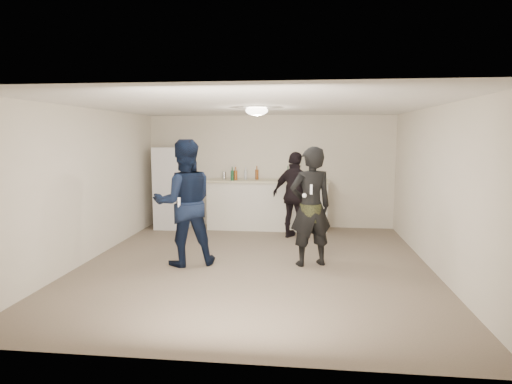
# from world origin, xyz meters

# --- Properties ---
(floor) EXTENTS (6.00, 6.00, 0.00)m
(floor) POSITION_xyz_m (0.00, 0.00, 0.00)
(floor) COLOR #6B5B4C
(floor) RESTS_ON ground
(ceiling) EXTENTS (6.00, 6.00, 0.00)m
(ceiling) POSITION_xyz_m (0.00, 0.00, 2.50)
(ceiling) COLOR silver
(ceiling) RESTS_ON wall_back
(wall_back) EXTENTS (6.00, 0.00, 6.00)m
(wall_back) POSITION_xyz_m (0.00, 3.00, 1.25)
(wall_back) COLOR beige
(wall_back) RESTS_ON floor
(wall_front) EXTENTS (6.00, 0.00, 6.00)m
(wall_front) POSITION_xyz_m (0.00, -3.00, 1.25)
(wall_front) COLOR beige
(wall_front) RESTS_ON floor
(wall_left) EXTENTS (0.00, 6.00, 6.00)m
(wall_left) POSITION_xyz_m (-2.75, 0.00, 1.25)
(wall_left) COLOR beige
(wall_left) RESTS_ON floor
(wall_right) EXTENTS (0.00, 6.00, 6.00)m
(wall_right) POSITION_xyz_m (2.75, 0.00, 1.25)
(wall_right) COLOR beige
(wall_right) RESTS_ON floor
(counter) EXTENTS (2.60, 0.56, 1.05)m
(counter) POSITION_xyz_m (-0.03, 2.67, 0.53)
(counter) COLOR silver
(counter) RESTS_ON floor
(counter_top) EXTENTS (2.68, 0.64, 0.04)m
(counter_top) POSITION_xyz_m (-0.03, 2.67, 1.07)
(counter_top) COLOR beige
(counter_top) RESTS_ON counter
(fridge) EXTENTS (0.70, 0.70, 1.80)m
(fridge) POSITION_xyz_m (-2.14, 2.60, 0.90)
(fridge) COLOR white
(fridge) RESTS_ON floor
(fridge_handle) EXTENTS (0.02, 0.02, 0.60)m
(fridge_handle) POSITION_xyz_m (-1.86, 2.23, 1.30)
(fridge_handle) COLOR silver
(fridge_handle) RESTS_ON fridge
(ceiling_dome) EXTENTS (0.36, 0.36, 0.16)m
(ceiling_dome) POSITION_xyz_m (0.00, 0.30, 2.45)
(ceiling_dome) COLOR white
(ceiling_dome) RESTS_ON ceiling
(shaker) EXTENTS (0.08, 0.08, 0.17)m
(shaker) POSITION_xyz_m (-0.99, 2.69, 1.18)
(shaker) COLOR #B1B1B6
(shaker) RESTS_ON counter_top
(man) EXTENTS (1.19, 1.07, 2.00)m
(man) POSITION_xyz_m (-1.11, -0.08, 1.00)
(man) COLOR #0D1B39
(man) RESTS_ON floor
(woman) EXTENTS (0.80, 0.67, 1.89)m
(woman) POSITION_xyz_m (0.88, 0.09, 0.94)
(woman) COLOR black
(woman) RESTS_ON floor
(camo_shorts) EXTENTS (0.34, 0.34, 0.28)m
(camo_shorts) POSITION_xyz_m (0.88, 0.09, 0.85)
(camo_shorts) COLOR #373C1B
(camo_shorts) RESTS_ON woman
(spectator) EXTENTS (1.10, 0.85, 1.74)m
(spectator) POSITION_xyz_m (0.60, 1.91, 0.87)
(spectator) COLOR black
(spectator) RESTS_ON floor
(remote_man) EXTENTS (0.04, 0.04, 0.15)m
(remote_man) POSITION_xyz_m (-1.11, -0.36, 1.05)
(remote_man) COLOR white
(remote_man) RESTS_ON man
(nunchuk_man) EXTENTS (0.07, 0.07, 0.07)m
(nunchuk_man) POSITION_xyz_m (-0.99, -0.33, 0.98)
(nunchuk_man) COLOR white
(nunchuk_man) RESTS_ON man
(remote_woman) EXTENTS (0.04, 0.04, 0.15)m
(remote_woman) POSITION_xyz_m (0.88, -0.16, 1.25)
(remote_woman) COLOR white
(remote_woman) RESTS_ON woman
(nunchuk_woman) EXTENTS (0.07, 0.07, 0.07)m
(nunchuk_woman) POSITION_xyz_m (0.78, -0.13, 1.15)
(nunchuk_woman) COLOR white
(nunchuk_woman) RESTS_ON woman
(bottle_cluster) EXTENTS (1.26, 0.37, 0.24)m
(bottle_cluster) POSITION_xyz_m (-0.41, 2.65, 1.20)
(bottle_cluster) COLOR #124121
(bottle_cluster) RESTS_ON counter_top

